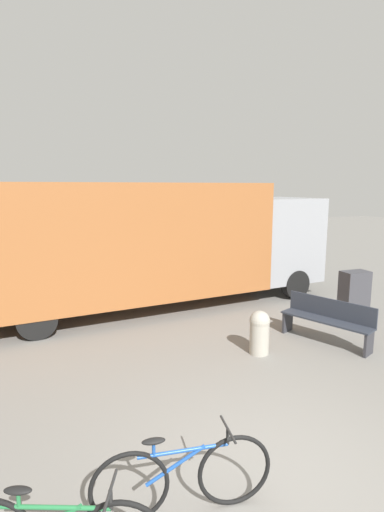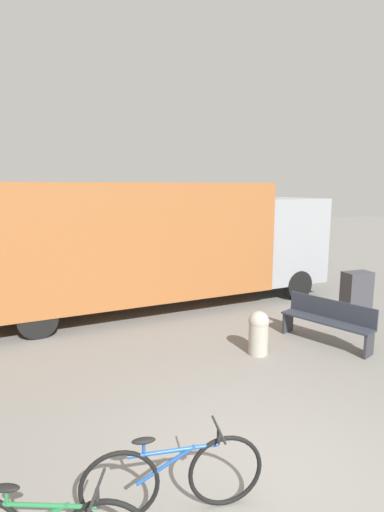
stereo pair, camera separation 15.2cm
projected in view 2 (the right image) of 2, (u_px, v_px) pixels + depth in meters
name	position (u px, v px, depth m)	size (l,w,h in m)	color
ground_plane	(272.00, 480.00, 4.26)	(60.00, 60.00, 0.00)	slate
delivery_truck	(153.00, 241.00, 10.06)	(9.70, 3.12, 3.18)	#99592D
park_bench	(328.00, 319.00, 7.93)	(1.10, 1.84, 0.87)	#282D38
bicycle_middle	(174.00, 477.00, 3.76)	(1.75, 0.44, 0.84)	black
bollard_near_bench	(259.00, 331.00, 7.40)	(0.38, 0.38, 0.83)	#9E998C
utility_box	(356.00, 293.00, 9.73)	(0.68, 0.41, 1.05)	#38383D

